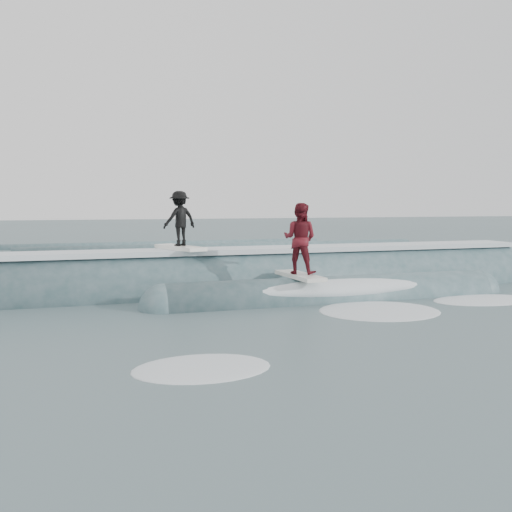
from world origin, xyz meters
name	(u,v)px	position (x,y,z in m)	size (l,w,h in m)	color
ground	(296,316)	(0.00, 0.00, 0.00)	(160.00, 160.00, 0.00)	#3C5457
breaking_wave	(259,291)	(0.30, 3.57, 0.04)	(21.59, 3.96, 2.37)	#355459
surfer_black	(180,222)	(-1.90, 3.93, 2.02)	(1.18, 2.07, 1.62)	white
surfer_red	(300,242)	(0.79, 1.73, 1.55)	(1.12, 2.03, 1.92)	silver
whitewater	(383,317)	(1.81, -0.71, 0.00)	(15.59, 5.92, 0.10)	silver
far_swells	(138,253)	(-1.53, 17.65, 0.00)	(34.05, 8.65, 0.80)	#355459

